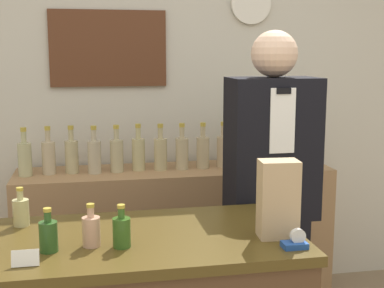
# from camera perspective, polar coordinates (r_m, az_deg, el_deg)

# --- Properties ---
(back_wall) EXTENTS (5.20, 0.09, 2.70)m
(back_wall) POSITION_cam_1_polar(r_m,az_deg,el_deg) (3.51, -4.56, 5.51)
(back_wall) COLOR beige
(back_wall) RESTS_ON ground_plane
(back_shelf) EXTENTS (1.93, 0.45, 0.90)m
(back_shelf) POSITION_cam_1_polar(r_m,az_deg,el_deg) (3.43, -1.77, -10.05)
(back_shelf) COLOR #9E754C
(back_shelf) RESTS_ON ground_plane
(shopkeeper) EXTENTS (0.43, 0.27, 1.72)m
(shopkeeper) POSITION_cam_1_polar(r_m,az_deg,el_deg) (2.73, 8.38, -6.40)
(shopkeeper) COLOR black
(shopkeeper) RESTS_ON ground_plane
(potted_plant) EXTENTS (0.22, 0.22, 0.32)m
(potted_plant) POSITION_cam_1_polar(r_m,az_deg,el_deg) (3.44, 9.08, 0.53)
(potted_plant) COLOR #4C3D2D
(potted_plant) RESTS_ON back_shelf
(paper_bag) EXTENTS (0.16, 0.11, 0.30)m
(paper_bag) POSITION_cam_1_polar(r_m,az_deg,el_deg) (2.08, 9.18, -5.81)
(paper_bag) COLOR tan
(paper_bag) RESTS_ON display_counter
(tape_dispenser) EXTENTS (0.09, 0.06, 0.07)m
(tape_dispenser) POSITION_cam_1_polar(r_m,az_deg,el_deg) (2.01, 10.99, -10.21)
(tape_dispenser) COLOR #1E4799
(tape_dispenser) RESTS_ON display_counter
(price_card_right) EXTENTS (0.09, 0.02, 0.06)m
(price_card_right) POSITION_cam_1_polar(r_m,az_deg,el_deg) (1.90, -17.36, -11.55)
(price_card_right) COLOR white
(price_card_right) RESTS_ON display_counter
(counter_bottle_1) EXTENTS (0.07, 0.07, 0.16)m
(counter_bottle_1) POSITION_cam_1_polar(r_m,az_deg,el_deg) (2.32, -17.78, -6.85)
(counter_bottle_1) COLOR tan
(counter_bottle_1) RESTS_ON display_counter
(counter_bottle_2) EXTENTS (0.07, 0.07, 0.16)m
(counter_bottle_2) POSITION_cam_1_polar(r_m,az_deg,el_deg) (2.00, -15.07, -9.38)
(counter_bottle_2) COLOR #284D1E
(counter_bottle_2) RESTS_ON display_counter
(counter_bottle_3) EXTENTS (0.07, 0.07, 0.16)m
(counter_bottle_3) POSITION_cam_1_polar(r_m,az_deg,el_deg) (2.02, -10.70, -9.03)
(counter_bottle_3) COLOR tan
(counter_bottle_3) RESTS_ON display_counter
(counter_bottle_4) EXTENTS (0.07, 0.07, 0.16)m
(counter_bottle_4) POSITION_cam_1_polar(r_m,az_deg,el_deg) (1.99, -7.52, -9.21)
(counter_bottle_4) COLOR #31591E
(counter_bottle_4) RESTS_ON display_counter
(shelf_bottle_0) EXTENTS (0.08, 0.08, 0.29)m
(shelf_bottle_0) POSITION_cam_1_polar(r_m,az_deg,el_deg) (3.25, -17.40, -1.43)
(shelf_bottle_0) COLOR tan
(shelf_bottle_0) RESTS_ON back_shelf
(shelf_bottle_1) EXTENTS (0.08, 0.08, 0.29)m
(shelf_bottle_1) POSITION_cam_1_polar(r_m,az_deg,el_deg) (3.26, -15.04, -1.28)
(shelf_bottle_1) COLOR tan
(shelf_bottle_1) RESTS_ON back_shelf
(shelf_bottle_2) EXTENTS (0.08, 0.08, 0.29)m
(shelf_bottle_2) POSITION_cam_1_polar(r_m,az_deg,el_deg) (3.26, -12.71, -1.18)
(shelf_bottle_2) COLOR tan
(shelf_bottle_2) RESTS_ON back_shelf
(shelf_bottle_3) EXTENTS (0.08, 0.08, 0.29)m
(shelf_bottle_3) POSITION_cam_1_polar(r_m,az_deg,el_deg) (3.22, -10.37, -1.23)
(shelf_bottle_3) COLOR tan
(shelf_bottle_3) RESTS_ON back_shelf
(shelf_bottle_4) EXTENTS (0.08, 0.08, 0.29)m
(shelf_bottle_4) POSITION_cam_1_polar(r_m,az_deg,el_deg) (3.24, -8.03, -1.10)
(shelf_bottle_4) COLOR tan
(shelf_bottle_4) RESTS_ON back_shelf
(shelf_bottle_5) EXTENTS (0.08, 0.08, 0.29)m
(shelf_bottle_5) POSITION_cam_1_polar(r_m,az_deg,el_deg) (3.27, -5.73, -0.95)
(shelf_bottle_5) COLOR tan
(shelf_bottle_5) RESTS_ON back_shelf
(shelf_bottle_6) EXTENTS (0.08, 0.08, 0.29)m
(shelf_bottle_6) POSITION_cam_1_polar(r_m,az_deg,el_deg) (3.26, -3.37, -0.94)
(shelf_bottle_6) COLOR tan
(shelf_bottle_6) RESTS_ON back_shelf
(shelf_bottle_7) EXTENTS (0.08, 0.08, 0.29)m
(shelf_bottle_7) POSITION_cam_1_polar(r_m,az_deg,el_deg) (3.28, -1.07, -0.87)
(shelf_bottle_7) COLOR tan
(shelf_bottle_7) RESTS_ON back_shelf
(shelf_bottle_8) EXTENTS (0.08, 0.08, 0.29)m
(shelf_bottle_8) POSITION_cam_1_polar(r_m,az_deg,el_deg) (3.31, 1.17, -0.76)
(shelf_bottle_8) COLOR tan
(shelf_bottle_8) RESTS_ON back_shelf
(shelf_bottle_9) EXTENTS (0.08, 0.08, 0.29)m
(shelf_bottle_9) POSITION_cam_1_polar(r_m,az_deg,el_deg) (3.36, 3.34, -0.65)
(shelf_bottle_9) COLOR tan
(shelf_bottle_9) RESTS_ON back_shelf
(shelf_bottle_10) EXTENTS (0.08, 0.08, 0.29)m
(shelf_bottle_10) POSITION_cam_1_polar(r_m,az_deg,el_deg) (3.39, 5.50, -0.56)
(shelf_bottle_10) COLOR tan
(shelf_bottle_10) RESTS_ON back_shelf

